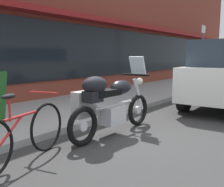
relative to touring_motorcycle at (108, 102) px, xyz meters
The scene contains 6 objects.
ground_plane 0.89m from the touring_motorcycle, 70.14° to the right, with size 80.00×80.00×0.00m, color #323232.
storefront_building 8.96m from the touring_motorcycle, 25.74° to the left, with size 23.12×0.90×6.09m.
sidewalk_curb 9.48m from the touring_motorcycle, 13.00° to the left, with size 30.00×2.94×0.12m.
touring_motorcycle is the anchor object (origin of this frame).
parked_bicycle 1.65m from the touring_motorcycle, behind, with size 1.71×0.60×0.95m.
parking_sign_pole 8.41m from the touring_motorcycle, ahead, with size 0.44×0.07×2.66m.
Camera 1 is at (-3.67, -2.15, 1.40)m, focal length 41.32 mm.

